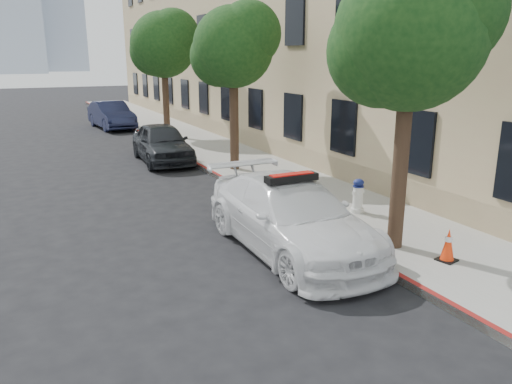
{
  "coord_description": "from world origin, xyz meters",
  "views": [
    {
      "loc": [
        -3.78,
        -9.25,
        3.87
      ],
      "look_at": [
        0.84,
        0.16,
        1.0
      ],
      "focal_mm": 35.0,
      "sensor_mm": 36.0,
      "label": 1
    }
  ],
  "objects_px": {
    "police_car": "(291,216)",
    "traffic_cone": "(448,245)",
    "parked_car_far": "(111,115)",
    "fire_hydrant": "(358,196)",
    "parked_car_mid": "(162,143)"
  },
  "relations": [
    {
      "from": "fire_hydrant",
      "to": "traffic_cone",
      "type": "distance_m",
      "value": 3.21
    },
    {
      "from": "parked_car_mid",
      "to": "traffic_cone",
      "type": "height_order",
      "value": "parked_car_mid"
    },
    {
      "from": "police_car",
      "to": "fire_hydrant",
      "type": "distance_m",
      "value": 2.76
    },
    {
      "from": "police_car",
      "to": "fire_hydrant",
      "type": "bearing_deg",
      "value": 23.83
    },
    {
      "from": "traffic_cone",
      "to": "police_car",
      "type": "bearing_deg",
      "value": 136.13
    },
    {
      "from": "parked_car_mid",
      "to": "parked_car_far",
      "type": "distance_m",
      "value": 10.0
    },
    {
      "from": "police_car",
      "to": "parked_car_far",
      "type": "xyz_separation_m",
      "value": [
        0.1,
        19.79,
        -0.0
      ]
    },
    {
      "from": "police_car",
      "to": "fire_hydrant",
      "type": "height_order",
      "value": "police_car"
    },
    {
      "from": "police_car",
      "to": "parked_car_far",
      "type": "relative_size",
      "value": 1.14
    },
    {
      "from": "police_car",
      "to": "parked_car_mid",
      "type": "distance_m",
      "value": 9.79
    },
    {
      "from": "police_car",
      "to": "traffic_cone",
      "type": "relative_size",
      "value": 7.98
    },
    {
      "from": "police_car",
      "to": "parked_car_mid",
      "type": "relative_size",
      "value": 1.19
    },
    {
      "from": "parked_car_far",
      "to": "police_car",
      "type": "bearing_deg",
      "value": -95.71
    },
    {
      "from": "fire_hydrant",
      "to": "traffic_cone",
      "type": "relative_size",
      "value": 1.32
    },
    {
      "from": "parked_car_far",
      "to": "fire_hydrant",
      "type": "distance_m",
      "value": 18.86
    }
  ]
}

